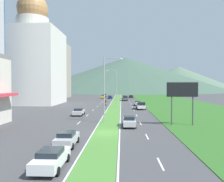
{
  "coord_description": "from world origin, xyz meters",
  "views": [
    {
      "loc": [
        2.0,
        -28.09,
        6.27
      ],
      "look_at": [
        -0.79,
        34.7,
        4.57
      ],
      "focal_mm": 34.72,
      "sensor_mm": 36.0,
      "label": 1
    }
  ],
  "objects_px": {
    "car_3": "(103,97)",
    "car_8": "(51,158)",
    "billboard_roadside": "(182,92)",
    "car_1": "(105,95)",
    "motorcycle_rider": "(106,103)",
    "car_7": "(79,112)",
    "street_lamp_near": "(106,86)",
    "car_2": "(124,97)",
    "car_4": "(138,103)",
    "street_lamp_mid": "(115,86)",
    "car_5": "(129,121)",
    "pickup_truck_0": "(125,98)",
    "car_6": "(131,96)",
    "car_0": "(67,138)",
    "pickup_truck_1": "(141,106)",
    "car_9": "(110,97)"
  },
  "relations": [
    {
      "from": "street_lamp_mid",
      "to": "pickup_truck_1",
      "type": "xyz_separation_m",
      "value": [
        6.7,
        -2.99,
        -5.01
      ]
    },
    {
      "from": "billboard_roadside",
      "to": "motorcycle_rider",
      "type": "distance_m",
      "value": 35.9
    },
    {
      "from": "billboard_roadside",
      "to": "car_5",
      "type": "distance_m",
      "value": 9.4
    },
    {
      "from": "car_4",
      "to": "motorcycle_rider",
      "type": "xyz_separation_m",
      "value": [
        -9.78,
        -0.04,
        0.01
      ]
    },
    {
      "from": "car_4",
      "to": "car_7",
      "type": "height_order",
      "value": "car_7"
    },
    {
      "from": "car_2",
      "to": "car_3",
      "type": "bearing_deg",
      "value": -104.22
    },
    {
      "from": "car_5",
      "to": "car_6",
      "type": "height_order",
      "value": "car_5"
    },
    {
      "from": "car_2",
      "to": "car_4",
      "type": "height_order",
      "value": "car_2"
    },
    {
      "from": "car_9",
      "to": "street_lamp_mid",
      "type": "bearing_deg",
      "value": -174.94
    },
    {
      "from": "street_lamp_mid",
      "to": "car_6",
      "type": "distance_m",
      "value": 48.46
    },
    {
      "from": "street_lamp_mid",
      "to": "car_5",
      "type": "bearing_deg",
      "value": -83.85
    },
    {
      "from": "car_2",
      "to": "car_4",
      "type": "relative_size",
      "value": 1.04
    },
    {
      "from": "car_3",
      "to": "car_6",
      "type": "height_order",
      "value": "car_3"
    },
    {
      "from": "billboard_roadside",
      "to": "car_1",
      "type": "bearing_deg",
      "value": 102.85
    },
    {
      "from": "car_9",
      "to": "motorcycle_rider",
      "type": "bearing_deg",
      "value": -179.1
    },
    {
      "from": "street_lamp_near",
      "to": "car_5",
      "type": "height_order",
      "value": "street_lamp_near"
    },
    {
      "from": "car_8",
      "to": "street_lamp_near",
      "type": "bearing_deg",
      "value": -7.78
    },
    {
      "from": "pickup_truck_0",
      "to": "car_6",
      "type": "bearing_deg",
      "value": 170.64
    },
    {
      "from": "car_8",
      "to": "car_3",
      "type": "bearing_deg",
      "value": 2.4
    },
    {
      "from": "car_0",
      "to": "car_4",
      "type": "height_order",
      "value": "car_0"
    },
    {
      "from": "car_1",
      "to": "car_4",
      "type": "height_order",
      "value": "car_1"
    },
    {
      "from": "billboard_roadside",
      "to": "motorcycle_rider",
      "type": "xyz_separation_m",
      "value": [
        -14.26,
        32.65,
        -4.42
      ]
    },
    {
      "from": "street_lamp_mid",
      "to": "car_4",
      "type": "bearing_deg",
      "value": 47.66
    },
    {
      "from": "car_7",
      "to": "car_8",
      "type": "xyz_separation_m",
      "value": [
        3.61,
        -28.48,
        0.01
      ]
    },
    {
      "from": "car_3",
      "to": "car_8",
      "type": "height_order",
      "value": "car_8"
    },
    {
      "from": "car_6",
      "to": "motorcycle_rider",
      "type": "distance_m",
      "value": 41.63
    },
    {
      "from": "billboard_roadside",
      "to": "car_2",
      "type": "distance_m",
      "value": 67.67
    },
    {
      "from": "car_6",
      "to": "car_9",
      "type": "relative_size",
      "value": 0.93
    },
    {
      "from": "car_6",
      "to": "pickup_truck_1",
      "type": "relative_size",
      "value": 0.77
    },
    {
      "from": "car_3",
      "to": "motorcycle_rider",
      "type": "distance_m",
      "value": 37.18
    },
    {
      "from": "car_2",
      "to": "car_7",
      "type": "height_order",
      "value": "car_2"
    },
    {
      "from": "billboard_roadside",
      "to": "car_0",
      "type": "relative_size",
      "value": 1.61
    },
    {
      "from": "car_3",
      "to": "car_4",
      "type": "xyz_separation_m",
      "value": [
        13.86,
        -36.91,
        -0.02
      ]
    },
    {
      "from": "car_6",
      "to": "car_9",
      "type": "xyz_separation_m",
      "value": [
        -10.02,
        -5.87,
        0.01
      ]
    },
    {
      "from": "street_lamp_near",
      "to": "car_4",
      "type": "height_order",
      "value": "street_lamp_near"
    },
    {
      "from": "car_0",
      "to": "car_6",
      "type": "distance_m",
      "value": 85.67
    },
    {
      "from": "street_lamp_near",
      "to": "car_7",
      "type": "bearing_deg",
      "value": 126.31
    },
    {
      "from": "billboard_roadside",
      "to": "pickup_truck_0",
      "type": "bearing_deg",
      "value": 98.43
    },
    {
      "from": "car_0",
      "to": "car_3",
      "type": "relative_size",
      "value": 0.98
    },
    {
      "from": "pickup_truck_1",
      "to": "car_9",
      "type": "bearing_deg",
      "value": -166.95
    },
    {
      "from": "car_7",
      "to": "street_lamp_near",
      "type": "bearing_deg",
      "value": -143.69
    },
    {
      "from": "billboard_roadside",
      "to": "street_lamp_near",
      "type": "bearing_deg",
      "value": 170.37
    },
    {
      "from": "car_3",
      "to": "car_7",
      "type": "xyz_separation_m",
      "value": [
        0.05,
        -58.96,
        0.0
      ]
    },
    {
      "from": "street_lamp_near",
      "to": "pickup_truck_0",
      "type": "relative_size",
      "value": 2.02
    },
    {
      "from": "street_lamp_mid",
      "to": "pickup_truck_0",
      "type": "relative_size",
      "value": 1.95
    },
    {
      "from": "car_1",
      "to": "car_6",
      "type": "xyz_separation_m",
      "value": [
        13.59,
        -7.33,
        -0.08
      ]
    },
    {
      "from": "street_lamp_near",
      "to": "car_1",
      "type": "bearing_deg",
      "value": 94.66
    },
    {
      "from": "car_9",
      "to": "car_2",
      "type": "bearing_deg",
      "value": -92.48
    },
    {
      "from": "billboard_roadside",
      "to": "car_7",
      "type": "relative_size",
      "value": 1.51
    },
    {
      "from": "car_4",
      "to": "car_7",
      "type": "distance_m",
      "value": 26.02
    }
  ]
}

